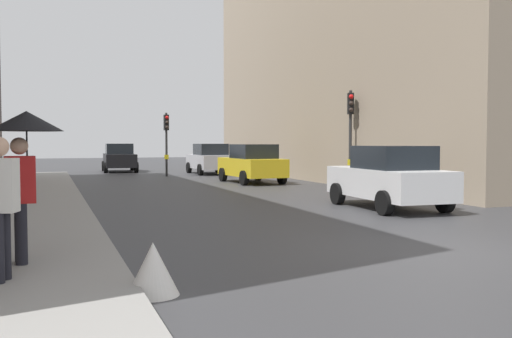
{
  "coord_description": "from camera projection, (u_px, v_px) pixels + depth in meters",
  "views": [
    {
      "loc": [
        -6.3,
        -8.04,
        1.87
      ],
      "look_at": [
        -0.7,
        7.2,
        1.09
      ],
      "focal_mm": 39.73,
      "sensor_mm": 36.0,
      "label": 1
    }
  ],
  "objects": [
    {
      "name": "traffic_light_mid_street",
      "position": [
        351.0,
        121.0,
        22.47
      ],
      "size": [
        0.34,
        0.45,
        3.91
      ],
      "color": "#2D2D2D",
      "rests_on": "ground"
    },
    {
      "name": "traffic_light_far_median",
      "position": [
        166.0,
        133.0,
        30.55
      ],
      "size": [
        0.24,
        0.43,
        3.44
      ],
      "color": "#2D2D2D",
      "rests_on": "ground"
    },
    {
      "name": "car_silver_hatchback",
      "position": [
        210.0,
        159.0,
        32.96
      ],
      "size": [
        2.03,
        4.2,
        1.76
      ],
      "color": "#BCBCC1",
      "rests_on": "ground"
    },
    {
      "name": "pedestrian_with_umbrella",
      "position": [
        24.0,
        144.0,
        7.91
      ],
      "size": [
        1.0,
        1.0,
        2.14
      ],
      "color": "black",
      "rests_on": "sidewalk_kerb"
    },
    {
      "name": "car_dark_suv",
      "position": [
        119.0,
        158.0,
        35.36
      ],
      "size": [
        2.17,
        4.28,
        1.76
      ],
      "color": "black",
      "rests_on": "ground"
    },
    {
      "name": "building_facade_right",
      "position": [
        404.0,
        55.0,
        29.69
      ],
      "size": [
        12.0,
        25.38,
        12.88
      ],
      "primitive_type": "cube",
      "color": "gray",
      "rests_on": "ground"
    },
    {
      "name": "car_yellow_taxi",
      "position": [
        252.0,
        164.0,
        25.78
      ],
      "size": [
        2.18,
        4.28,
        1.76
      ],
      "color": "yellow",
      "rests_on": "ground"
    },
    {
      "name": "sidewalk_kerb",
      "position": [
        22.0,
        219.0,
        13.04
      ],
      "size": [
        3.16,
        40.0,
        0.16
      ],
      "primitive_type": "cube",
      "color": "gray",
      "rests_on": "ground"
    },
    {
      "name": "ground_plane",
      "position": [
        437.0,
        250.0,
        9.8
      ],
      "size": [
        120.0,
        120.0,
        0.0
      ],
      "primitive_type": "plane",
      "color": "#38383A"
    },
    {
      "name": "car_white_compact",
      "position": [
        389.0,
        177.0,
        15.82
      ],
      "size": [
        2.16,
        4.27,
        1.76
      ],
      "color": "silver",
      "rests_on": "ground"
    },
    {
      "name": "warning_sign_triangle",
      "position": [
        153.0,
        269.0,
        6.88
      ],
      "size": [
        0.64,
        0.64,
        0.65
      ],
      "primitive_type": "cone",
      "color": "silver",
      "rests_on": "ground"
    }
  ]
}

